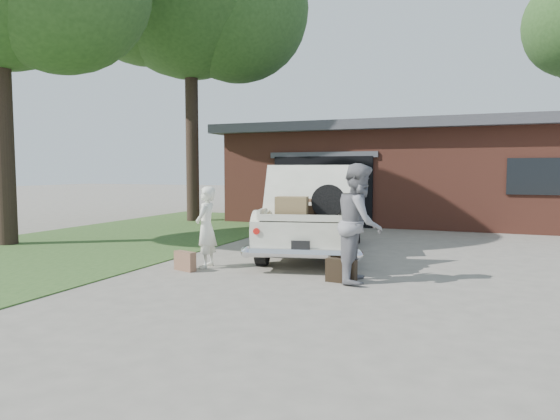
% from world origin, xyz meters
% --- Properties ---
extents(ground, '(90.00, 90.00, 0.00)m').
position_xyz_m(ground, '(0.00, 0.00, 0.00)').
color(ground, gray).
rests_on(ground, ground).
extents(grass_strip, '(6.00, 16.00, 0.02)m').
position_xyz_m(grass_strip, '(-5.50, 3.00, 0.01)').
color(grass_strip, '#2D4C1E').
rests_on(grass_strip, ground).
extents(house, '(12.80, 7.80, 3.30)m').
position_xyz_m(house, '(0.98, 11.47, 1.67)').
color(house, brown).
rests_on(house, ground).
extents(sedan, '(2.79, 5.08, 1.86)m').
position_xyz_m(sedan, '(-0.12, 2.93, 0.71)').
color(sedan, white).
rests_on(sedan, ground).
extents(woman_left, '(0.42, 0.58, 1.47)m').
position_xyz_m(woman_left, '(-1.48, 0.69, 0.74)').
color(woman_left, white).
rests_on(woman_left, ground).
extents(woman_right, '(0.83, 1.00, 1.88)m').
position_xyz_m(woman_right, '(1.36, 0.58, 0.94)').
color(woman_right, gray).
rests_on(woman_right, ground).
extents(suitcase_left, '(0.46, 0.27, 0.34)m').
position_xyz_m(suitcase_left, '(-1.68, 0.29, 0.17)').
color(suitcase_left, '#8C6047').
rests_on(suitcase_left, ground).
extents(suitcase_right, '(0.50, 0.21, 0.37)m').
position_xyz_m(suitcase_right, '(1.12, 0.41, 0.19)').
color(suitcase_right, black).
rests_on(suitcase_right, ground).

